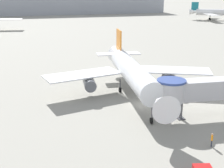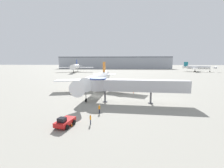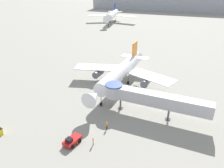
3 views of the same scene
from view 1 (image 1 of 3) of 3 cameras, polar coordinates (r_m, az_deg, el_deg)
name	(u,v)px [view 1 (image 1 of 3)]	position (r m, az deg, el deg)	size (l,w,h in m)	color
ground_plane	(142,105)	(51.45, 5.56, -3.82)	(800.00, 800.00, 0.00)	gray
main_airplane	(132,73)	(54.28, 3.68, 2.11)	(31.06, 32.67, 10.06)	silver
traffic_cone_starboard_wing	(193,89)	(59.65, 14.61, -0.95)	(0.41, 0.41, 0.68)	black
ground_crew_marshaller	(212,139)	(40.04, 17.81, -9.56)	(0.34, 0.39, 1.76)	#1E2338
background_jet_teal_tail	(214,12)	(187.48, 18.15, 12.36)	(28.32, 27.85, 9.71)	white
terminal_building	(49,1)	(220.53, -11.46, 14.62)	(157.78, 20.67, 16.86)	#999EA8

